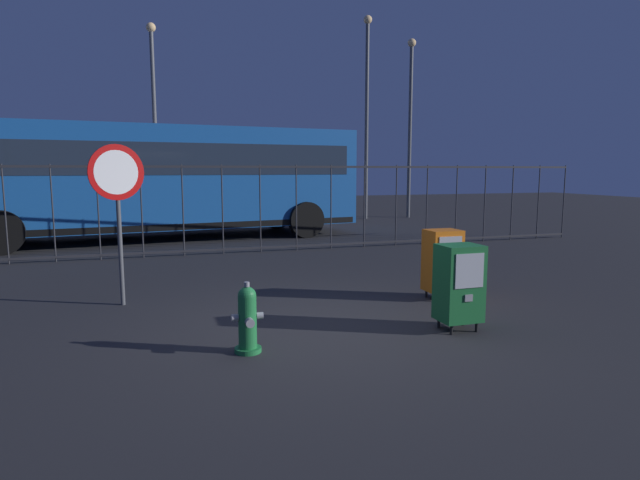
% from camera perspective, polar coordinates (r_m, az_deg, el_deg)
% --- Properties ---
extents(ground_plane, '(60.00, 60.00, 0.00)m').
position_cam_1_polar(ground_plane, '(6.41, 0.76, -9.48)').
color(ground_plane, '#262628').
extents(fire_hydrant, '(0.33, 0.32, 0.75)m').
position_cam_1_polar(fire_hydrant, '(5.55, -7.86, -8.51)').
color(fire_hydrant, '#1E7238').
rests_on(fire_hydrant, ground_plane).
extents(newspaper_box_primary, '(0.48, 0.42, 1.02)m').
position_cam_1_polar(newspaper_box_primary, '(6.40, 14.82, -4.50)').
color(newspaper_box_primary, black).
rests_on(newspaper_box_primary, ground_plane).
extents(newspaper_box_secondary, '(0.48, 0.42, 1.02)m').
position_cam_1_polar(newspaper_box_secondary, '(7.89, 13.12, -2.17)').
color(newspaper_box_secondary, black).
rests_on(newspaper_box_secondary, ground_plane).
extents(stop_sign, '(0.71, 0.31, 2.23)m').
position_cam_1_polar(stop_sign, '(7.72, -21.09, 5.00)').
color(stop_sign, '#4C4F54').
rests_on(stop_sign, ground_plane).
extents(fence_barrier, '(18.03, 0.04, 2.00)m').
position_cam_1_polar(fence_barrier, '(12.04, -8.50, 3.41)').
color(fence_barrier, '#2D2D33').
rests_on(fence_barrier, ground_plane).
extents(bus_near, '(10.71, 3.68, 3.00)m').
position_cam_1_polar(bus_near, '(14.85, -16.76, 6.63)').
color(bus_near, '#19519E').
rests_on(bus_near, ground_plane).
extents(bus_far, '(10.51, 2.83, 3.00)m').
position_cam_1_polar(bus_far, '(19.43, -23.66, 6.48)').
color(bus_far, beige).
rests_on(bus_far, ground_plane).
extents(street_light_near_left, '(0.32, 0.32, 6.78)m').
position_cam_1_polar(street_light_near_left, '(19.39, -17.52, 13.39)').
color(street_light_near_left, '#4C4F54').
rests_on(street_light_near_left, ground_plane).
extents(street_light_near_right, '(0.32, 0.32, 6.85)m').
position_cam_1_polar(street_light_near_right, '(21.32, 9.75, 13.18)').
color(street_light_near_right, '#4C4F54').
rests_on(street_light_near_right, ground_plane).
extents(street_light_far_left, '(0.32, 0.32, 7.55)m').
position_cam_1_polar(street_light_far_left, '(20.58, 5.09, 14.46)').
color(street_light_far_left, '#4C4F54').
rests_on(street_light_far_left, ground_plane).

